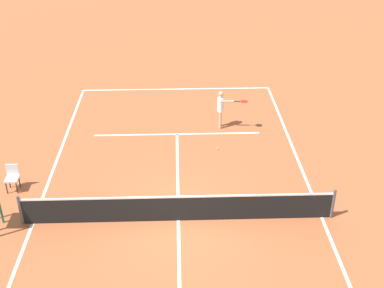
{
  "coord_description": "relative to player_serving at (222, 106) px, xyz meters",
  "views": [
    {
      "loc": [
        -0.01,
        12.8,
        10.2
      ],
      "look_at": [
        -0.56,
        -3.54,
        0.8
      ],
      "focal_mm": 46.89,
      "sensor_mm": 36.0,
      "label": 1
    }
  ],
  "objects": [
    {
      "name": "ground_plane",
      "position": [
        1.92,
        6.34,
        -1.0
      ],
      "size": [
        60.0,
        60.0,
        0.0
      ],
      "primitive_type": "plane",
      "color": "#AD5933"
    },
    {
      "name": "court_lines",
      "position": [
        1.92,
        6.34,
        -1.0
      ],
      "size": [
        9.44,
        21.16,
        0.01
      ],
      "color": "white",
      "rests_on": "ground"
    },
    {
      "name": "tennis_net",
      "position": [
        1.92,
        6.34,
        -0.51
      ],
      "size": [
        10.04,
        0.1,
        1.07
      ],
      "color": "#4C4C51",
      "rests_on": "ground"
    },
    {
      "name": "player_serving",
      "position": [
        0.0,
        0.0,
        0.0
      ],
      "size": [
        1.26,
        0.63,
        1.69
      ],
      "rotation": [
        0.0,
        0.0,
        1.5
      ],
      "color": "#D8A884",
      "rests_on": "ground"
    },
    {
      "name": "tennis_ball",
      "position": [
        0.29,
        1.87,
        -0.97
      ],
      "size": [
        0.07,
        0.07,
        0.07
      ],
      "primitive_type": "sphere",
      "color": "#CCE033",
      "rests_on": "ground"
    },
    {
      "name": "courtside_chair_mid",
      "position": [
        7.68,
        4.4,
        -0.47
      ],
      "size": [
        0.44,
        0.46,
        0.95
      ],
      "color": "#262626",
      "rests_on": "ground"
    }
  ]
}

